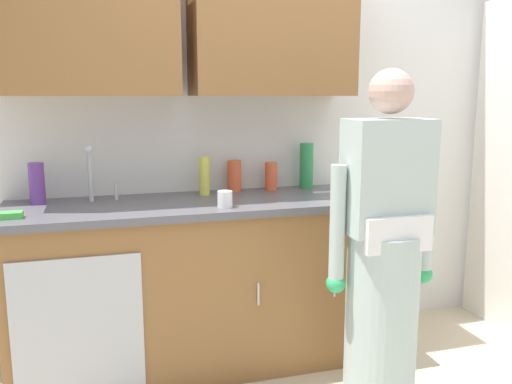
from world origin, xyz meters
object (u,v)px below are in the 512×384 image
Objects in this scene: sponge at (10,215)px; knife_on_counter at (332,192)px; bottle_dish_liquid at (204,176)px; bottle_soap at (306,166)px; bottle_water_tall at (234,176)px; sink at (99,209)px; cup_by_sink at (225,199)px; bottle_water_short at (37,183)px; person_at_sink at (383,272)px; bottle_cleaner_spray at (271,176)px.

knife_on_counter is at bearing 6.56° from sponge.
bottle_dish_liquid is 1.04m from sponge.
bottle_soap is at bearing 4.29° from bottle_dish_liquid.
knife_on_counter is (0.54, -0.20, -0.09)m from bottle_water_tall.
sink is 5.94× the size of cup_by_sink.
bottle_water_short is 0.35m from sponge.
bottle_dish_liquid is 0.76m from knife_on_counter.
sink is 2.30× the size of bottle_water_short.
bottle_water_tall is 2.20× the size of cup_by_sink.
bottle_water_tall is 1.09m from bottle_water_short.
bottle_water_short is (-1.08, -0.07, 0.02)m from bottle_water_tall.
bottle_soap is (1.53, 0.06, 0.03)m from bottle_water_short.
bottle_dish_liquid is at bearing -175.71° from bottle_soap.
bottle_water_tall is 0.67× the size of bottle_soap.
person_at_sink reaches higher than bottle_water_tall.
bottle_water_short reaches higher than sponge.
bottle_cleaner_spray is at bearing 15.29° from sponge.
bottle_dish_liquid is at bearing -174.13° from bottle_cleaner_spray.
person_at_sink reaches higher than sponge.
bottle_water_tall is 1.68× the size of sponge.
bottle_water_short is (-0.89, -0.01, -0.00)m from bottle_dish_liquid.
bottle_cleaner_spray is at bearing 47.53° from cup_by_sink.
person_at_sink is 0.76m from knife_on_counter.
bottle_water_short is 1.63m from knife_on_counter.
person_at_sink is 6.75× the size of knife_on_counter.
bottle_water_tall is at bearing 175.10° from bottle_cleaner_spray.
sink reaches higher than bottle_water_tall.
sink is at bearing -164.58° from bottle_dish_liquid.
knife_on_counter is (0.06, 0.71, 0.25)m from person_at_sink.
knife_on_counter is (0.70, 0.23, -0.04)m from cup_by_sink.
sink is 1.81× the size of bottle_soap.
knife_on_counter is at bearing -64.62° from bottle_soap.
bottle_water_short reaches higher than bottle_water_tall.
knife_on_counter is at bearing -30.01° from bottle_cleaner_spray.
person_at_sink is 0.98m from bottle_soap.
person_at_sink is at bearing -28.85° from sink.
knife_on_counter is at bearing -4.53° from bottle_water_short.
cup_by_sink is (-0.61, -0.42, -0.10)m from bottle_soap.
bottle_cleaner_spray is 1.53× the size of sponge.
sponge is (-1.62, -0.39, -0.12)m from bottle_soap.
bottle_soap is 2.51× the size of sponge.
bottle_dish_liquid reaches higher than bottle_cleaner_spray.
bottle_dish_liquid is 0.89m from bottle_water_short.
person_at_sink reaches higher than cup_by_sink.
bottle_water_short is at bearing -176.06° from bottle_water_tall.
sponge is (-0.09, -0.33, -0.09)m from bottle_water_short.
sink is 4.55× the size of sponge.
bottle_water_short is at bearing -177.56° from bottle_cleaner_spray.
bottle_dish_liquid is at bearing 19.06° from sponge.
person_at_sink reaches higher than bottle_cleaner_spray.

